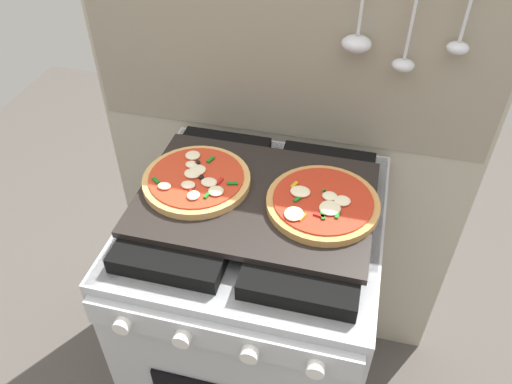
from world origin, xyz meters
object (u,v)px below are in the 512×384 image
stove (256,316)px  pizza_right (322,203)px  baking_tray (256,198)px  pizza_left (197,180)px

stove → pizza_right: 0.50m
stove → pizza_right: pizza_right is taller
stove → pizza_right: (0.15, -0.00, 0.48)m
baking_tray → pizza_right: pizza_right is taller
baking_tray → pizza_left: 0.15m
stove → pizza_left: size_ratio=3.54×
baking_tray → pizza_right: (0.15, -0.00, 0.02)m
stove → baking_tray: (0.00, 0.00, 0.46)m
stove → pizza_right: size_ratio=3.54×
baking_tray → stove: bearing=-90.0°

